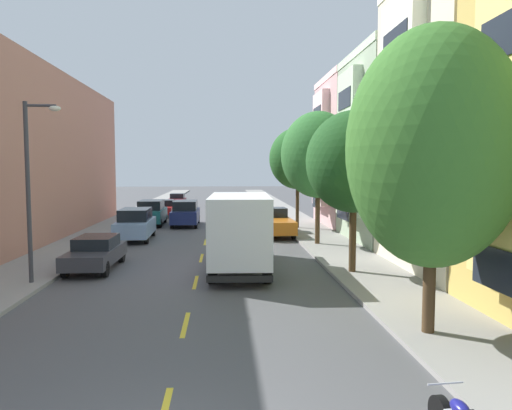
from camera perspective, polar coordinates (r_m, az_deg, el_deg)
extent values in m
plane|color=#4C4C4F|center=(36.51, -5.63, -2.52)|extent=(160.00, 160.00, 0.00)
cube|color=gray|center=(35.46, -17.29, -2.79)|extent=(3.20, 120.00, 0.14)
cube|color=gray|center=(35.02, 5.97, -2.71)|extent=(3.20, 120.00, 0.14)
cube|color=yellow|center=(13.98, -8.45, -13.95)|extent=(0.14, 2.20, 0.01)
cube|color=yellow|center=(18.78, -7.25, -9.15)|extent=(0.14, 2.20, 0.01)
cube|color=yellow|center=(23.66, -6.55, -6.31)|extent=(0.14, 2.20, 0.01)
cube|color=yellow|center=(28.59, -6.10, -4.45)|extent=(0.14, 2.20, 0.01)
cube|color=yellow|center=(33.53, -5.78, -3.13)|extent=(0.14, 2.20, 0.01)
cube|color=yellow|center=(38.49, -5.55, -2.16)|extent=(0.14, 2.20, 0.01)
cube|color=yellow|center=(43.46, -5.37, -1.41)|extent=(0.14, 2.20, 0.01)
cube|color=yellow|center=(48.44, -5.22, -0.81)|extent=(0.14, 2.20, 0.01)
cube|color=yellow|center=(53.42, -5.10, -0.32)|extent=(0.14, 2.20, 0.01)
cube|color=#1E232D|center=(13.70, 27.32, -7.07)|extent=(0.04, 2.69, 1.10)
cube|color=#1E232D|center=(13.45, 27.77, 5.46)|extent=(0.04, 2.69, 1.10)
cube|color=#1E232D|center=(13.85, 28.23, 17.84)|extent=(0.04, 2.69, 1.10)
cube|color=white|center=(20.97, 16.84, 10.36)|extent=(0.55, 3.54, 9.59)
cube|color=#1E232D|center=(20.87, 15.81, -1.76)|extent=(0.04, 2.69, 1.10)
cube|color=#1E232D|center=(20.81, 16.02, 8.39)|extent=(0.04, 2.69, 1.10)
cube|color=#1E232D|center=(21.39, 16.25, 18.29)|extent=(0.04, 2.69, 1.10)
cube|color=#99AD8E|center=(31.08, 23.53, 5.88)|extent=(13.33, 7.87, 10.78)
cube|color=beige|center=(29.44, 12.21, 17.27)|extent=(0.60, 7.87, 0.44)
cube|color=beige|center=(28.58, 11.02, 7.19)|extent=(0.55, 3.54, 8.40)
cube|color=#1E232D|center=(28.58, 10.33, -0.59)|extent=(0.04, 2.69, 1.10)
cube|color=#1E232D|center=(28.48, 10.42, 5.90)|extent=(0.04, 2.69, 1.10)
cube|color=#1E232D|center=(28.75, 10.51, 12.35)|extent=(0.04, 2.69, 1.10)
cube|color=#CC9E9E|center=(38.03, 16.43, 5.76)|extent=(11.15, 7.87, 10.82)
cube|color=#FECACA|center=(37.11, 8.63, 14.68)|extent=(0.60, 7.87, 0.44)
cube|color=#FECACA|center=(36.43, 7.72, 6.65)|extent=(0.55, 3.54, 8.44)
cube|color=#1E232D|center=(36.43, 7.21, 0.53)|extent=(0.04, 2.69, 1.10)
cube|color=#1E232D|center=(36.35, 7.26, 5.64)|extent=(0.04, 2.69, 1.10)
cube|color=#1E232D|center=(36.57, 7.31, 10.73)|extent=(0.04, 2.69, 1.10)
cylinder|color=#47331E|center=(13.27, 20.03, -8.98)|extent=(0.32, 0.32, 2.49)
ellipsoid|color=#387028|center=(12.94, 20.44, 6.47)|extent=(4.39, 4.39, 6.12)
cylinder|color=#47331E|center=(20.03, 11.50, -3.63)|extent=(0.29, 0.29, 2.97)
ellipsoid|color=#1E4C1E|center=(19.84, 11.63, 5.11)|extent=(3.90, 3.90, 4.16)
cylinder|color=#47331E|center=(27.10, 7.38, -1.24)|extent=(0.27, 0.27, 3.20)
ellipsoid|color=#2D6B2D|center=(26.98, 7.45, 6.00)|extent=(4.17, 4.17, 4.84)
cylinder|color=#47331E|center=(34.28, 4.98, 0.05)|extent=(0.25, 0.25, 3.32)
ellipsoid|color=#235B23|center=(34.19, 5.01, 5.57)|extent=(4.06, 4.06, 4.37)
cylinder|color=#38383D|center=(19.47, -25.62, 1.30)|extent=(0.16, 0.16, 6.69)
cylinder|color=#38383D|center=(19.38, -24.40, 10.80)|extent=(1.10, 0.10, 0.10)
ellipsoid|color=silver|center=(19.21, -22.97, 10.60)|extent=(0.44, 0.28, 0.20)
cube|color=white|center=(19.58, -1.95, -2.69)|extent=(2.60, 5.43, 2.63)
cube|color=white|center=(23.40, -1.93, -2.06)|extent=(2.37, 1.98, 2.20)
cube|color=black|center=(24.25, -1.93, -0.68)|extent=(2.02, 0.15, 0.97)
cube|color=black|center=(17.29, -1.95, -8.84)|extent=(2.40, 0.25, 0.24)
cylinder|color=black|center=(23.65, 0.66, -5.12)|extent=(0.32, 0.97, 0.96)
cylinder|color=black|center=(23.65, -4.50, -5.13)|extent=(0.32, 0.97, 0.96)
cylinder|color=black|center=(18.40, 1.39, -7.87)|extent=(0.32, 0.97, 0.96)
cylinder|color=black|center=(18.41, -5.27, -7.89)|extent=(0.32, 0.97, 0.96)
cylinder|color=black|center=(19.48, 1.21, -7.18)|extent=(0.32, 0.97, 0.96)
cylinder|color=black|center=(19.48, -5.08, -7.20)|extent=(0.32, 0.97, 0.96)
cube|color=#195B60|center=(37.77, -12.42, -1.18)|extent=(1.99, 4.82, 0.90)
cube|color=black|center=(37.70, -12.44, 0.03)|extent=(1.74, 2.80, 0.70)
cylinder|color=black|center=(36.34, -14.12, -2.14)|extent=(0.23, 0.66, 0.66)
cylinder|color=black|center=(36.09, -11.41, -2.14)|extent=(0.23, 0.66, 0.66)
cylinder|color=black|center=(39.54, -13.32, -1.61)|extent=(0.23, 0.66, 0.66)
cylinder|color=black|center=(39.31, -10.83, -1.60)|extent=(0.23, 0.66, 0.66)
cube|color=maroon|center=(55.28, -9.44, 0.46)|extent=(1.84, 4.04, 0.62)
cube|color=black|center=(55.72, -9.39, 1.09)|extent=(1.57, 1.72, 0.55)
cylinder|color=black|center=(54.06, -10.41, 0.03)|extent=(0.24, 0.67, 0.66)
cylinder|color=black|center=(53.87, -8.81, 0.03)|extent=(0.24, 0.67, 0.66)
cylinder|color=black|center=(56.75, -10.04, 0.24)|extent=(0.24, 0.67, 0.66)
cylinder|color=black|center=(56.57, -8.51, 0.24)|extent=(0.24, 0.67, 0.66)
cube|color=#333338|center=(21.94, -18.68, -5.70)|extent=(1.83, 4.51, 0.60)
cube|color=black|center=(22.07, -18.56, -4.20)|extent=(1.60, 2.17, 0.50)
cylinder|color=black|center=(20.78, -21.88, -7.19)|extent=(0.22, 0.66, 0.66)
cylinder|color=black|center=(20.34, -17.62, -7.32)|extent=(0.22, 0.66, 0.66)
cylinder|color=black|center=(23.65, -19.55, -5.74)|extent=(0.22, 0.66, 0.66)
cylinder|color=black|center=(23.27, -15.79, -5.82)|extent=(0.22, 0.66, 0.66)
cube|color=#194C28|center=(50.01, -0.25, 0.09)|extent=(1.93, 4.55, 0.60)
cube|color=black|center=(49.74, -0.23, 0.71)|extent=(1.64, 2.20, 0.50)
cylinder|color=black|center=(51.62, 0.46, -0.10)|extent=(0.24, 0.67, 0.66)
cylinder|color=black|center=(51.48, -1.29, -0.12)|extent=(0.24, 0.67, 0.66)
cylinder|color=black|center=(48.59, 0.84, -0.39)|extent=(0.24, 0.67, 0.66)
cylinder|color=black|center=(48.44, -1.02, -0.40)|extent=(0.24, 0.67, 0.66)
cube|color=#AD1E1E|center=(44.23, -10.90, -0.54)|extent=(1.79, 4.02, 0.62)
cube|color=black|center=(44.66, -10.83, 0.26)|extent=(1.55, 1.70, 0.55)
cylinder|color=black|center=(43.02, -12.14, -1.11)|extent=(0.23, 0.66, 0.66)
cylinder|color=black|center=(42.81, -10.13, -1.10)|extent=(0.23, 0.66, 0.66)
cylinder|color=black|center=(45.70, -11.62, -0.78)|extent=(0.23, 0.66, 0.66)
cylinder|color=black|center=(45.50, -9.72, -0.78)|extent=(0.23, 0.66, 0.66)
cube|color=#B2B5BA|center=(44.44, 0.15, -0.45)|extent=(1.86, 4.52, 0.60)
cube|color=black|center=(44.17, 0.17, 0.24)|extent=(1.61, 2.18, 0.50)
cylinder|color=black|center=(46.04, 1.02, -0.65)|extent=(0.23, 0.66, 0.66)
cylinder|color=black|center=(45.95, -0.95, -0.66)|extent=(0.23, 0.66, 0.66)
cylinder|color=black|center=(43.00, 1.32, -1.01)|extent=(0.23, 0.66, 0.66)
cylinder|color=black|center=(42.90, -0.78, -1.02)|extent=(0.23, 0.66, 0.66)
cube|color=orange|center=(31.21, 2.34, -2.34)|extent=(2.15, 5.35, 0.80)
cube|color=black|center=(32.29, 2.06, -0.86)|extent=(1.80, 1.64, 0.60)
cylinder|color=black|center=(33.16, 3.43, -2.64)|extent=(0.24, 0.67, 0.66)
cylinder|color=black|center=(32.93, 0.37, -2.68)|extent=(0.24, 0.67, 0.66)
cylinder|color=black|center=(29.63, 4.52, -3.49)|extent=(0.24, 0.67, 0.66)
cylinder|color=black|center=(29.38, 1.09, -3.54)|extent=(0.24, 0.67, 0.66)
cube|color=#7A9EC6|center=(30.18, -14.23, -2.60)|extent=(2.06, 4.84, 0.90)
cube|color=black|center=(30.10, -14.26, -1.09)|extent=(1.78, 2.82, 0.70)
cylinder|color=black|center=(28.80, -16.42, -3.88)|extent=(0.24, 0.66, 0.66)
cylinder|color=black|center=(28.51, -13.00, -3.90)|extent=(0.24, 0.66, 0.66)
cylinder|color=black|center=(31.98, -15.29, -3.05)|extent=(0.24, 0.66, 0.66)
cylinder|color=black|center=(31.72, -12.21, -3.05)|extent=(0.24, 0.66, 0.66)
cube|color=navy|center=(36.80, -8.43, -1.27)|extent=(1.95, 4.80, 0.90)
cube|color=black|center=(36.73, -8.45, -0.03)|extent=(1.72, 2.78, 0.70)
cylinder|color=black|center=(35.32, -10.03, -2.26)|extent=(0.22, 0.66, 0.66)
cylinder|color=black|center=(35.17, -7.22, -2.26)|extent=(0.22, 0.66, 0.66)
cylinder|color=black|center=(38.54, -9.52, -1.70)|extent=(0.22, 0.66, 0.66)
cylinder|color=black|center=(38.41, -6.95, -1.69)|extent=(0.22, 0.66, 0.66)
ellipsoid|color=navy|center=(8.63, 23.24, -21.47)|extent=(0.24, 0.48, 0.22)
cylinder|color=silver|center=(8.88, 21.73, -19.23)|extent=(0.62, 0.08, 0.03)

